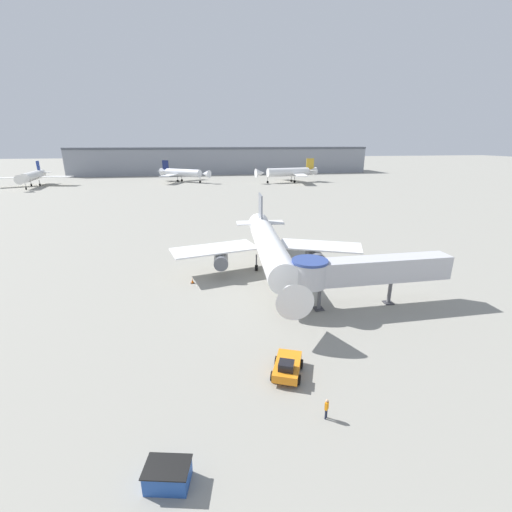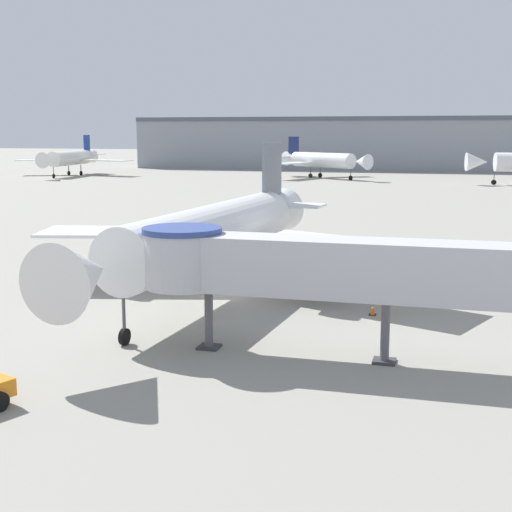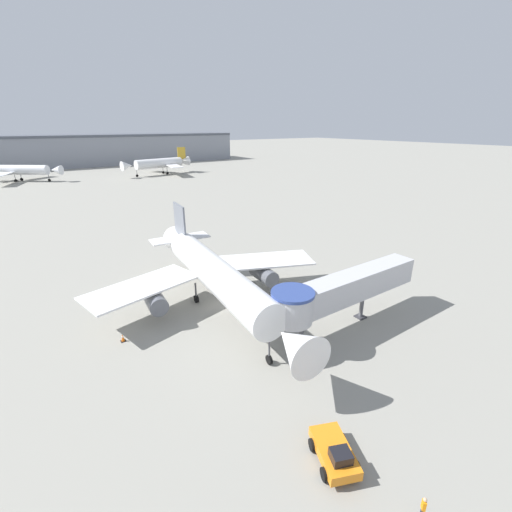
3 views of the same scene
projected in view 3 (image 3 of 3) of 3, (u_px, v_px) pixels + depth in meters
name	position (u px, v px, depth m)	size (l,w,h in m)	color
ground_plane	(222.00, 304.00, 42.10)	(800.00, 800.00, 0.00)	gray
main_airplane	(215.00, 274.00, 39.93)	(29.27, 33.44, 10.21)	white
jet_bridge	(339.00, 290.00, 35.34)	(19.35, 4.10, 6.28)	#B7B7BC
pushback_tug_orange	(335.00, 453.00, 22.10)	(3.41, 4.38, 1.80)	orange
traffic_cone_port_wing	(123.00, 338.00, 34.70)	(0.51, 0.51, 0.83)	black
traffic_cone_starboard_wing	(298.00, 288.00, 45.23)	(0.44, 0.44, 0.72)	black
ground_crew_marshaller	(423.00, 507.00, 18.84)	(0.36, 0.35, 1.65)	#1E2338
background_jet_navy_tail	(21.00, 170.00, 130.25)	(25.68, 24.21, 10.00)	silver
background_jet_gold_tail	(160.00, 163.00, 148.31)	(31.63, 29.86, 11.05)	white
terminal_building	(71.00, 151.00, 178.12)	(176.33, 26.87, 15.60)	gray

